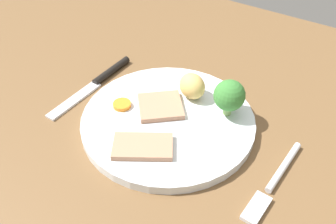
{
  "coord_description": "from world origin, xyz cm",
  "views": [
    {
      "loc": [
        -23.45,
        34.13,
        40.87
      ],
      "look_at": [
        -2.02,
        1.06,
        6.0
      ],
      "focal_mm": 39.36,
      "sensor_mm": 36.0,
      "label": 1
    }
  ],
  "objects": [
    {
      "name": "dining_table",
      "position": [
        0.0,
        0.0,
        1.8
      ],
      "size": [
        120.0,
        84.0,
        3.6
      ],
      "primitive_type": "cube",
      "color": "brown",
      "rests_on": "ground"
    },
    {
      "name": "dinner_plate",
      "position": [
        -2.02,
        1.06,
        4.3
      ],
      "size": [
        25.18,
        25.18,
        1.4
      ],
      "primitive_type": "cylinder",
      "color": "white",
      "rests_on": "dining_table"
    },
    {
      "name": "meat_slice_main",
      "position": [
        0.13,
        0.5,
        5.4
      ],
      "size": [
        8.75,
        8.72,
        0.8
      ],
      "primitive_type": "cube",
      "rotation": [
        0.0,
        0.0,
        3.86
      ],
      "color": "tan",
      "rests_on": "dinner_plate"
    },
    {
      "name": "meat_slice_under",
      "position": [
        -2.57,
        8.04,
        5.4
      ],
      "size": [
        9.09,
        7.99,
        0.8
      ],
      "primitive_type": "cube",
      "rotation": [
        0.0,
        0.0,
        0.55
      ],
      "color": "tan",
      "rests_on": "dinner_plate"
    },
    {
      "name": "roast_potato_left",
      "position": [
        -2.46,
        -4.99,
        6.97
      ],
      "size": [
        5.49,
        5.05,
        3.93
      ],
      "primitive_type": "ellipsoid",
      "rotation": [
        0.0,
        0.0,
        5.88
      ],
      "color": "#D8B260",
      "rests_on": "dinner_plate"
    },
    {
      "name": "carrot_coin_front",
      "position": [
        5.06,
        2.77,
        5.32
      ],
      "size": [
        2.7,
        2.7,
        0.64
      ],
      "primitive_type": "cylinder",
      "color": "orange",
      "rests_on": "dinner_plate"
    },
    {
      "name": "broccoli_floret",
      "position": [
        -8.81,
        -4.34,
        8.32
      ],
      "size": [
        4.53,
        4.53,
        5.65
      ],
      "color": "#8CB766",
      "rests_on": "dinner_plate"
    },
    {
      "name": "fork",
      "position": [
        -18.98,
        2.91,
        3.99
      ],
      "size": [
        2.43,
        15.31,
        0.9
      ],
      "rotation": [
        0.0,
        0.0,
        1.51
      ],
      "color": "silver",
      "rests_on": "dining_table"
    },
    {
      "name": "knife",
      "position": [
        13.21,
        -1.09,
        4.05
      ],
      "size": [
        1.91,
        18.52,
        1.2
      ],
      "rotation": [
        0.0,
        0.0,
        1.55
      ],
      "color": "black",
      "rests_on": "dining_table"
    }
  ]
}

